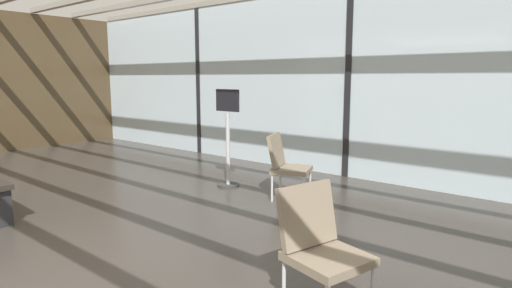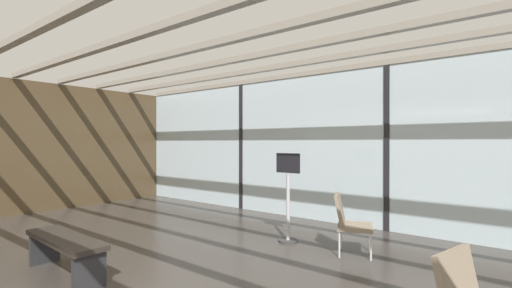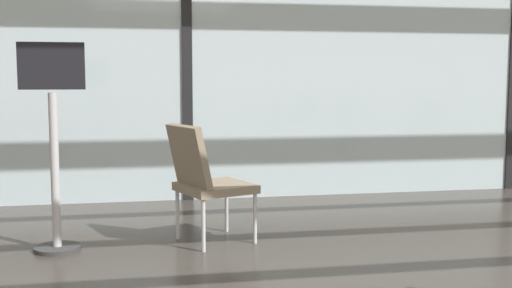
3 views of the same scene
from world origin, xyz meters
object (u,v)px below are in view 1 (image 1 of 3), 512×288
Objects in this scene: parked_airplane at (490,60)px; lounge_chair_1 at (319,241)px; lounge_chair_4 at (285,162)px; info_sign at (228,141)px.

parked_airplane is 15.56× the size of lounge_chair_1.
lounge_chair_4 is 0.60× the size of info_sign.
parked_airplane is 15.56× the size of lounge_chair_4.
lounge_chair_1 is (0.62, -7.89, -1.49)m from parked_airplane.
parked_airplane is at bearing 69.22° from info_sign.
parked_airplane is 8.06m from lounge_chair_1.
lounge_chair_4 is at bearing 55.24° from lounge_chair_1.
info_sign is at bearing 68.34° from lounge_chair_1.
lounge_chair_4 is at bearing 0.76° from info_sign.
parked_airplane is 6.11m from lounge_chair_4.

